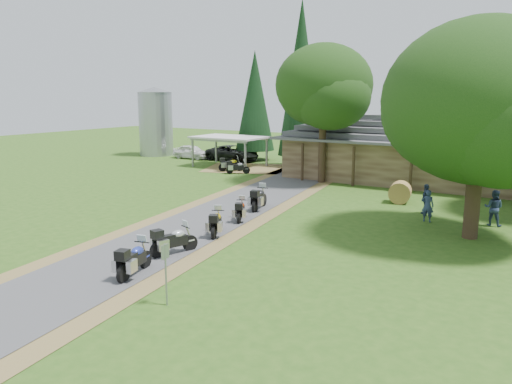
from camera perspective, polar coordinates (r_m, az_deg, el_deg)
The scene contains 23 objects.
ground at distance 20.88m, azimuth -14.25°, elevation -7.09°, with size 120.00×120.00×0.00m, color #2D5417.
driveway at distance 23.99m, azimuth -8.22°, elevation -4.46°, with size 46.00×46.00×0.00m, color #464649.
lodge at distance 38.78m, azimuth 19.07°, elevation 4.69°, with size 21.40×9.40×4.90m, color brown, non-canonical shape.
silo at distance 53.92m, azimuth -11.39°, elevation 7.92°, with size 3.50×3.50×7.11m, color gray.
carport at distance 44.67m, azimuth -3.03°, elevation 4.64°, with size 6.22×4.14×2.69m, color silver, non-canonical shape.
car_white_sedan at distance 50.51m, azimuth -7.36°, elevation 4.78°, with size 5.22×2.21×1.74m, color white.
car_dark_suv at distance 48.47m, azimuth -2.72°, elevation 4.89°, with size 5.87×2.50×2.25m, color black.
motorcycle_row_a at distance 18.49m, azimuth -13.72°, elevation -7.28°, with size 1.94×0.63×1.33m, color #26369C, non-canonical shape.
motorcycle_row_b at distance 20.49m, azimuth -9.35°, elevation -5.31°, with size 1.92×0.63×1.31m, color #B2B5BA, non-canonical shape.
motorcycle_row_c at distance 23.07m, azimuth -4.56°, elevation -3.37°, with size 1.87×0.61×1.28m, color #CCA709, non-canonical shape.
motorcycle_row_d at distance 25.62m, azimuth -1.77°, elevation -1.96°, with size 1.75×0.57×1.20m, color #BF2C05, non-canonical shape.
motorcycle_row_e at distance 28.03m, azimuth 0.39°, elevation -0.60°, with size 2.04×0.67×1.40m, color black, non-canonical shape.
motorcycle_carport_a at distance 41.95m, azimuth -2.86°, elevation 3.25°, with size 1.88×0.61×1.29m, color yellow, non-canonical shape.
motorcycle_carport_b at distance 40.63m, azimuth -2.06°, elevation 2.92°, with size 1.72×0.56×1.18m, color gray, non-canonical shape.
person_a at distance 26.73m, azimuth 19.05°, elevation -1.20°, with size 0.55×0.40×1.94m, color navy.
person_b at distance 27.15m, azimuth 25.55°, elevation -1.33°, with size 0.60×0.43×2.10m, color navy.
person_c at distance 28.49m, azimuth 18.89°, elevation -0.47°, with size 0.55×0.39×1.93m, color navy.
hay_bale at distance 30.92m, azimuth 16.14°, elevation -0.04°, with size 1.28×1.28×1.18m, color olive.
sign_post at distance 15.67m, azimuth -10.26°, elevation -9.31°, with size 0.35×0.06×1.97m, color gray, non-canonical shape.
oak_lodge_left at distance 36.52m, azimuth 7.71°, elevation 9.90°, with size 6.90×6.90×11.33m, color #183710, non-canonical shape.
oak_driveway at distance 23.87m, azimuth 24.12°, elevation 6.58°, with size 8.45×8.45×9.81m, color #183710, non-canonical shape.
cedar_near at distance 44.63m, azimuth 5.17°, elevation 12.15°, with size 3.94×3.94×14.42m, color black.
cedar_far at distance 48.86m, azimuth -0.13°, elevation 9.81°, with size 3.78×3.78×10.50m, color black.
Camera 1 is at (14.44, -13.65, 6.42)m, focal length 35.00 mm.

